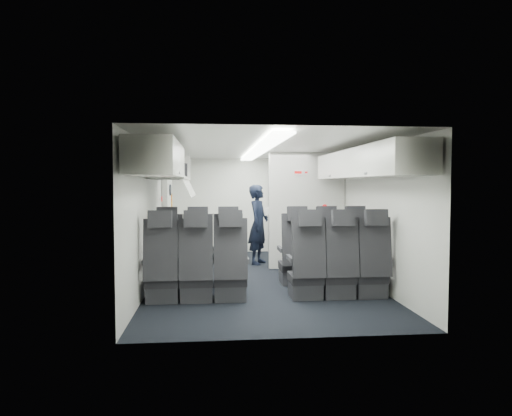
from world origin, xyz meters
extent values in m
cube|color=black|center=(0.00, 0.00, -0.01)|extent=(3.40, 6.00, 0.01)
cube|color=white|center=(0.00, 0.00, 2.15)|extent=(3.40, 6.00, 0.01)
cube|color=silver|center=(0.00, 3.00, 1.07)|extent=(3.40, 0.01, 2.15)
cube|color=silver|center=(0.00, -3.00, 1.07)|extent=(3.40, 0.01, 2.15)
cube|color=silver|center=(-1.70, 0.00, 1.07)|extent=(0.01, 6.00, 2.15)
cube|color=silver|center=(1.70, 0.00, 1.07)|extent=(0.01, 6.00, 2.15)
cube|color=white|center=(0.00, 0.00, 2.11)|extent=(0.25, 5.52, 0.03)
cube|color=#242327|center=(-1.42, -0.45, 0.27)|extent=(0.44, 0.46, 0.12)
cube|color=#2D2D33|center=(-1.42, -0.45, 0.11)|extent=(0.42, 0.42, 0.22)
cube|color=#242327|center=(-1.42, -0.67, 0.72)|extent=(0.44, 0.20, 0.80)
cube|color=#242327|center=(-1.42, -0.72, 1.12)|extent=(0.30, 0.12, 0.23)
cube|color=#2D2D33|center=(-1.64, -0.48, 0.55)|extent=(0.05, 0.40, 0.06)
cube|color=#2D2D33|center=(-1.20, -0.48, 0.55)|extent=(0.05, 0.40, 0.06)
cube|color=#242327|center=(-0.97, -0.45, 0.27)|extent=(0.44, 0.46, 0.12)
cube|color=#2D2D33|center=(-0.97, -0.45, 0.11)|extent=(0.42, 0.42, 0.22)
cube|color=#242327|center=(-0.97, -0.67, 0.72)|extent=(0.44, 0.20, 0.80)
cube|color=#242327|center=(-0.97, -0.72, 1.12)|extent=(0.30, 0.12, 0.23)
cube|color=#2D2D33|center=(-1.19, -0.48, 0.55)|extent=(0.05, 0.40, 0.06)
cube|color=#2D2D33|center=(-0.75, -0.48, 0.55)|extent=(0.05, 0.40, 0.06)
cube|color=#242327|center=(-0.52, -0.45, 0.27)|extent=(0.44, 0.46, 0.12)
cube|color=#2D2D33|center=(-0.52, -0.45, 0.11)|extent=(0.42, 0.42, 0.22)
cube|color=#242327|center=(-0.52, -0.67, 0.72)|extent=(0.44, 0.20, 0.80)
cube|color=#242327|center=(-0.52, -0.72, 1.12)|extent=(0.30, 0.12, 0.23)
cube|color=#2D2D33|center=(-0.74, -0.48, 0.55)|extent=(0.05, 0.40, 0.06)
cube|color=#2D2D33|center=(-0.30, -0.48, 0.55)|extent=(0.05, 0.40, 0.06)
cube|color=#242327|center=(0.52, -0.45, 0.27)|extent=(0.44, 0.46, 0.12)
cube|color=#2D2D33|center=(0.52, -0.45, 0.11)|extent=(0.42, 0.42, 0.22)
cube|color=#242327|center=(0.52, -0.67, 0.72)|extent=(0.44, 0.20, 0.80)
cube|color=#242327|center=(0.52, -0.72, 1.12)|extent=(0.30, 0.12, 0.23)
cube|color=#2D2D33|center=(0.30, -0.48, 0.55)|extent=(0.05, 0.40, 0.06)
cube|color=#2D2D33|center=(0.74, -0.48, 0.55)|extent=(0.05, 0.40, 0.06)
cube|color=#242327|center=(0.97, -0.45, 0.27)|extent=(0.44, 0.46, 0.12)
cube|color=#2D2D33|center=(0.97, -0.45, 0.11)|extent=(0.42, 0.42, 0.22)
cube|color=#242327|center=(0.97, -0.67, 0.72)|extent=(0.44, 0.20, 0.80)
cube|color=#242327|center=(0.97, -0.72, 1.12)|extent=(0.30, 0.12, 0.23)
cube|color=#2D2D33|center=(0.75, -0.48, 0.55)|extent=(0.05, 0.40, 0.06)
cube|color=#2D2D33|center=(1.19, -0.48, 0.55)|extent=(0.05, 0.40, 0.06)
cube|color=#242327|center=(1.42, -0.45, 0.27)|extent=(0.44, 0.46, 0.12)
cube|color=#2D2D33|center=(1.42, -0.45, 0.11)|extent=(0.42, 0.42, 0.22)
cube|color=#242327|center=(1.42, -0.67, 0.72)|extent=(0.44, 0.20, 0.80)
cube|color=#242327|center=(1.42, -0.72, 1.12)|extent=(0.30, 0.12, 0.23)
cube|color=#2D2D33|center=(1.20, -0.48, 0.55)|extent=(0.05, 0.40, 0.06)
cube|color=#2D2D33|center=(1.64, -0.48, 0.55)|extent=(0.05, 0.40, 0.06)
cube|color=#242327|center=(-1.42, -1.35, 0.27)|extent=(0.44, 0.46, 0.12)
cube|color=#2D2D33|center=(-1.42, -1.35, 0.11)|extent=(0.42, 0.42, 0.22)
cube|color=#242327|center=(-1.42, -1.57, 0.72)|extent=(0.44, 0.20, 0.80)
cube|color=#242327|center=(-1.42, -1.62, 1.12)|extent=(0.30, 0.12, 0.23)
cube|color=#2D2D33|center=(-1.64, -1.38, 0.55)|extent=(0.05, 0.40, 0.06)
cube|color=#2D2D33|center=(-1.20, -1.38, 0.55)|extent=(0.05, 0.40, 0.06)
cube|color=#242327|center=(-0.97, -1.35, 0.27)|extent=(0.44, 0.46, 0.12)
cube|color=#2D2D33|center=(-0.97, -1.35, 0.11)|extent=(0.42, 0.42, 0.22)
cube|color=#242327|center=(-0.97, -1.57, 0.72)|extent=(0.44, 0.20, 0.80)
cube|color=#242327|center=(-0.97, -1.62, 1.12)|extent=(0.30, 0.12, 0.23)
cube|color=#2D2D33|center=(-1.19, -1.38, 0.55)|extent=(0.05, 0.40, 0.06)
cube|color=#2D2D33|center=(-0.75, -1.38, 0.55)|extent=(0.05, 0.40, 0.06)
cube|color=#242327|center=(-0.52, -1.35, 0.27)|extent=(0.44, 0.46, 0.12)
cube|color=#2D2D33|center=(-0.52, -1.35, 0.11)|extent=(0.42, 0.42, 0.22)
cube|color=#242327|center=(-0.52, -1.57, 0.72)|extent=(0.44, 0.20, 0.80)
cube|color=#242327|center=(-0.52, -1.62, 1.12)|extent=(0.30, 0.12, 0.23)
cube|color=#2D2D33|center=(-0.74, -1.38, 0.55)|extent=(0.05, 0.40, 0.06)
cube|color=#2D2D33|center=(-0.30, -1.38, 0.55)|extent=(0.05, 0.40, 0.06)
cube|color=#242327|center=(0.52, -1.35, 0.27)|extent=(0.44, 0.46, 0.12)
cube|color=#2D2D33|center=(0.52, -1.35, 0.11)|extent=(0.42, 0.42, 0.22)
cube|color=#242327|center=(0.52, -1.57, 0.72)|extent=(0.44, 0.20, 0.80)
cube|color=#242327|center=(0.52, -1.62, 1.12)|extent=(0.30, 0.12, 0.23)
cube|color=#2D2D33|center=(0.30, -1.38, 0.55)|extent=(0.05, 0.40, 0.06)
cube|color=#2D2D33|center=(0.74, -1.38, 0.55)|extent=(0.05, 0.40, 0.06)
cube|color=#242327|center=(0.97, -1.35, 0.27)|extent=(0.44, 0.46, 0.12)
cube|color=#2D2D33|center=(0.97, -1.35, 0.11)|extent=(0.42, 0.42, 0.22)
cube|color=#242327|center=(0.97, -1.57, 0.72)|extent=(0.44, 0.20, 0.80)
cube|color=#242327|center=(0.97, -1.62, 1.12)|extent=(0.30, 0.12, 0.23)
cube|color=#2D2D33|center=(0.75, -1.38, 0.55)|extent=(0.05, 0.40, 0.06)
cube|color=#2D2D33|center=(1.19, -1.38, 0.55)|extent=(0.05, 0.40, 0.06)
cube|color=#242327|center=(1.42, -1.35, 0.27)|extent=(0.44, 0.46, 0.12)
cube|color=#2D2D33|center=(1.42, -1.35, 0.11)|extent=(0.42, 0.42, 0.22)
cube|color=#242327|center=(1.42, -1.57, 0.72)|extent=(0.44, 0.20, 0.80)
cube|color=#242327|center=(1.42, -1.62, 1.12)|extent=(0.30, 0.12, 0.23)
cube|color=#2D2D33|center=(1.20, -1.38, 0.55)|extent=(0.05, 0.40, 0.06)
cube|color=#2D2D33|center=(1.64, -1.38, 0.55)|extent=(0.05, 0.40, 0.06)
cube|color=white|center=(-1.40, -2.00, 1.86)|extent=(0.52, 1.80, 0.40)
cylinder|color=slate|center=(-1.15, -2.00, 1.70)|extent=(0.04, 0.10, 0.04)
cube|color=#9E9E93|center=(-1.40, -0.25, 1.66)|extent=(0.52, 1.70, 0.04)
cube|color=white|center=(-1.66, -0.25, 1.86)|extent=(0.06, 1.70, 0.44)
cube|color=white|center=(-1.40, -1.08, 1.86)|extent=(0.52, 0.04, 0.40)
cube|color=white|center=(-1.40, 0.58, 1.86)|extent=(0.52, 0.04, 0.40)
cube|color=white|center=(-1.15, -0.25, 1.55)|extent=(0.21, 1.61, 0.38)
cube|color=white|center=(1.40, -2.00, 1.86)|extent=(0.52, 1.80, 0.40)
cylinder|color=slate|center=(1.15, -2.00, 1.70)|extent=(0.04, 0.10, 0.04)
cube|color=white|center=(1.40, -0.25, 1.86)|extent=(0.52, 1.70, 0.40)
cylinder|color=slate|center=(1.15, -0.25, 1.70)|extent=(0.04, 0.10, 0.04)
cube|color=silver|center=(0.98, 0.80, 1.07)|extent=(1.40, 0.12, 2.13)
cube|color=white|center=(0.85, 0.73, 1.78)|extent=(0.24, 0.01, 0.10)
cube|color=red|center=(0.80, 0.72, 1.78)|extent=(0.13, 0.01, 0.04)
cube|color=red|center=(0.95, 0.72, 1.78)|extent=(0.05, 0.01, 0.03)
cylinder|color=white|center=(1.30, 0.73, 1.15)|extent=(0.11, 0.01, 0.11)
cylinder|color=red|center=(1.30, 0.72, 1.15)|extent=(0.09, 0.01, 0.09)
cube|color=#939399|center=(0.95, 2.72, 0.95)|extent=(0.85, 0.50, 1.90)
cube|color=#3F3F42|center=(0.95, 2.46, 0.50)|extent=(0.80, 0.01, 0.02)
cube|color=#3F3F42|center=(0.95, 2.46, 1.00)|extent=(0.80, 0.01, 0.02)
cube|color=#3F3F42|center=(0.95, 2.46, 1.50)|extent=(0.80, 0.01, 0.02)
cube|color=silver|center=(-1.64, 1.55, 0.95)|extent=(0.10, 0.92, 1.86)
cylinder|color=black|center=(-1.58, 1.55, 1.45)|extent=(0.03, 0.22, 0.22)
cube|color=gold|center=(-1.58, 1.85, 1.00)|extent=(0.02, 0.10, 0.75)
cylinder|color=white|center=(-1.67, 0.80, 1.30)|extent=(0.01, 0.11, 0.11)
cylinder|color=red|center=(-1.66, 0.80, 1.30)|extent=(0.01, 0.09, 0.09)
imported|color=black|center=(0.14, 1.36, 0.78)|extent=(0.57, 0.67, 1.56)
cube|color=black|center=(-1.39, 0.07, 1.79)|extent=(0.45, 0.38, 0.23)
cube|color=white|center=(0.33, 1.31, 1.05)|extent=(0.20, 0.12, 0.15)
camera|label=1|loc=(-0.74, -7.50, 1.57)|focal=32.00mm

